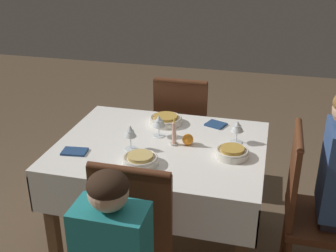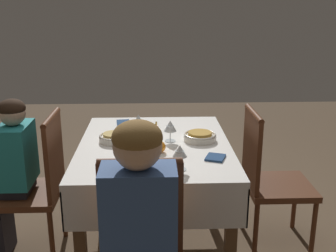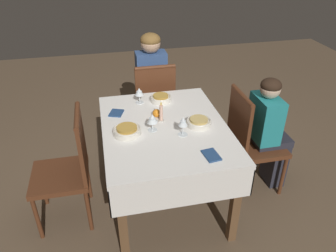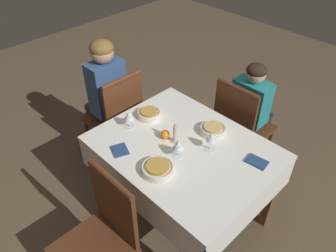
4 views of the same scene
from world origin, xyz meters
name	(u,v)px [view 3 (image 3 of 4)]	position (x,y,z in m)	size (l,w,h in m)	color
ground_plane	(165,198)	(0.00, 0.00, 0.00)	(8.00, 8.00, 0.00)	brown
dining_table	(165,137)	(0.00, 0.00, 0.64)	(1.19, 0.93, 0.74)	white
chair_east	(154,102)	(0.87, -0.07, 0.50)	(0.42, 0.42, 0.93)	#562D19
chair_south	(250,138)	(0.03, -0.74, 0.50)	(0.42, 0.42, 0.93)	#562D19
chair_north	(69,166)	(-0.03, 0.74, 0.50)	(0.42, 0.42, 0.93)	#562D19
person_adult_denim	(151,81)	(1.02, -0.07, 0.66)	(0.34, 0.30, 1.17)	#383342
person_child_teal	(270,130)	(0.03, -0.91, 0.57)	(0.30, 0.33, 1.04)	#282833
bowl_east	(161,98)	(0.42, -0.05, 0.76)	(0.18, 0.18, 0.06)	silver
wine_glass_east	(139,92)	(0.42, 0.13, 0.84)	(0.08, 0.08, 0.14)	white
bowl_south	(199,122)	(-0.04, -0.26, 0.76)	(0.19, 0.19, 0.06)	silver
wine_glass_south	(183,122)	(-0.15, -0.10, 0.84)	(0.07, 0.07, 0.15)	white
bowl_north	(127,130)	(-0.05, 0.29, 0.76)	(0.21, 0.21, 0.06)	silver
wine_glass_north	(152,119)	(-0.04, 0.10, 0.83)	(0.08, 0.08, 0.14)	white
candle_centerpiece	(161,114)	(0.08, 0.01, 0.80)	(0.05, 0.05, 0.16)	beige
orange_fruit	(157,113)	(0.15, 0.03, 0.77)	(0.06, 0.06, 0.06)	orange
napkin_red_folded	(116,113)	(0.27, 0.34, 0.74)	(0.14, 0.13, 0.01)	navy
napkin_spare_side	(211,155)	(-0.44, -0.22, 0.74)	(0.15, 0.11, 0.01)	navy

